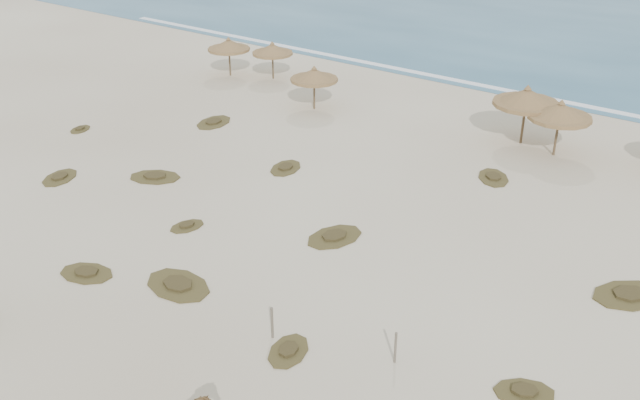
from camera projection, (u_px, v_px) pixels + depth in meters
The scene contains 22 objects.
ground at pixel (240, 285), 25.10m from camera, with size 160.00×160.00×0.00m, color beige.
foam_line at pixel (524, 94), 43.75m from camera, with size 70.00×0.60×0.01m, color white.
palapa_0 at pixel (229, 46), 46.33m from camera, with size 3.05×3.05×2.58m.
palapa_1 at pixel (272, 50), 45.75m from camera, with size 3.32×3.32×2.46m.
palapa_2 at pixel (314, 76), 40.52m from camera, with size 2.93×2.93×2.56m.
palapa_3 at pixel (527, 98), 35.67m from camera, with size 3.85×3.85×3.12m.
palapa_4 at pixel (560, 112), 34.38m from camera, with size 3.30×3.30×2.89m.
fence_post_near at pixel (272, 323), 22.21m from camera, with size 0.08×0.08×1.13m, color #6F6153.
fence_post_far at pixel (395, 348), 21.15m from camera, with size 0.08×0.08×1.09m, color #6F6153.
scrub_0 at pixel (60, 177), 32.93m from camera, with size 1.99×2.38×0.16m.
scrub_1 at pixel (155, 177), 32.99m from camera, with size 2.86×2.52×0.16m.
scrub_2 at pixel (187, 226), 28.81m from camera, with size 1.30×1.66×0.16m.
scrub_3 at pixel (334, 236), 28.04m from camera, with size 2.22×2.81×0.16m.
scrub_4 at pixel (524, 392), 20.19m from camera, with size 2.10×1.92×0.16m.
scrub_5 at pixel (630, 295), 24.47m from camera, with size 3.11×3.25×0.16m.
scrub_6 at pixel (214, 122), 39.31m from camera, with size 1.95×2.64×0.16m.
scrub_7 at pixel (493, 177), 32.93m from camera, with size 2.29×2.49×0.16m.
scrub_8 at pixel (80, 129), 38.38m from camera, with size 1.23×1.54×0.16m.
scrub_9 at pixel (178, 285), 25.01m from camera, with size 2.81×1.93×0.16m.
scrub_11 at pixel (87, 273), 25.70m from camera, with size 2.37×1.88×0.16m.
scrub_12 at pixel (288, 351), 21.80m from camera, with size 1.58×2.01×0.16m.
scrub_13 at pixel (286, 168), 33.89m from camera, with size 1.74×2.26×0.16m.
Camera 1 is at (14.74, -15.23, 14.06)m, focal length 40.00 mm.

